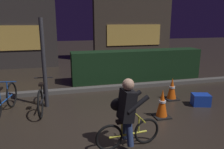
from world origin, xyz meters
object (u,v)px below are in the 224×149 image
(street_post, at_px, (44,64))
(cyclist, at_px, (127,113))
(blue_crate, at_px, (201,100))
(traffic_cone_far, at_px, (172,89))
(parked_bike_left_mid, at_px, (4,101))
(traffic_cone_near, at_px, (162,104))
(parked_bike_center_left, at_px, (43,96))

(street_post, bearing_deg, cyclist, -57.91)
(cyclist, bearing_deg, blue_crate, 23.59)
(street_post, distance_m, traffic_cone_far, 3.50)
(parked_bike_left_mid, relative_size, blue_crate, 3.58)
(traffic_cone_far, xyz_separation_m, blue_crate, (0.51, -0.60, -0.15))
(traffic_cone_far, bearing_deg, traffic_cone_near, -128.91)
(traffic_cone_near, relative_size, blue_crate, 1.50)
(traffic_cone_far, bearing_deg, parked_bike_left_mid, 179.37)
(street_post, bearing_deg, blue_crate, -13.01)
(cyclist, bearing_deg, street_post, 117.03)
(traffic_cone_near, bearing_deg, cyclist, -140.63)
(parked_bike_left_mid, distance_m, blue_crate, 4.89)
(parked_bike_left_mid, height_order, parked_bike_center_left, parked_bike_center_left)
(parked_bike_center_left, xyz_separation_m, blue_crate, (3.96, -0.73, -0.20))
(parked_bike_center_left, distance_m, traffic_cone_near, 2.88)
(parked_bike_left_mid, bearing_deg, street_post, -64.44)
(parked_bike_left_mid, height_order, blue_crate, parked_bike_left_mid)
(cyclist, bearing_deg, parked_bike_left_mid, 134.56)
(traffic_cone_near, relative_size, traffic_cone_far, 1.07)
(parked_bike_center_left, relative_size, traffic_cone_near, 2.49)
(street_post, bearing_deg, parked_bike_left_mid, -165.13)
(parked_bike_center_left, height_order, traffic_cone_near, parked_bike_center_left)
(parked_bike_center_left, distance_m, blue_crate, 4.03)
(cyclist, bearing_deg, parked_bike_center_left, 120.26)
(traffic_cone_near, bearing_deg, blue_crate, 16.90)
(street_post, xyz_separation_m, cyclist, (1.41, -2.26, -0.49))
(parked_bike_center_left, height_order, traffic_cone_far, parked_bike_center_left)
(parked_bike_left_mid, bearing_deg, blue_crate, -86.96)
(parked_bike_left_mid, height_order, traffic_cone_far, parked_bike_left_mid)
(parked_bike_center_left, relative_size, cyclist, 1.32)
(traffic_cone_near, distance_m, cyclist, 1.54)
(traffic_cone_near, height_order, traffic_cone_far, traffic_cone_near)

